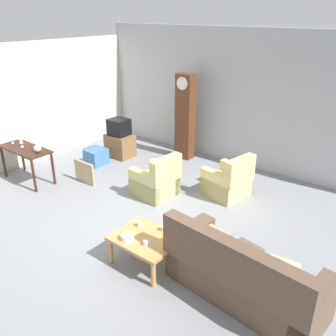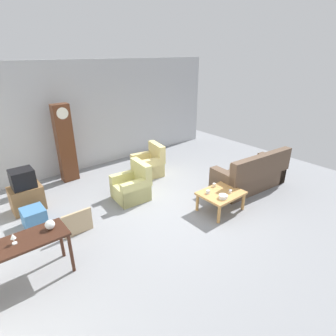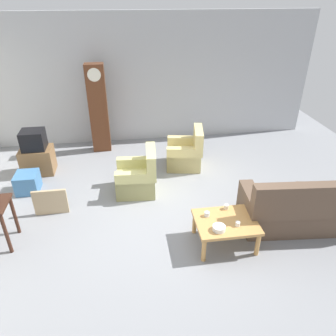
% 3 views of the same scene
% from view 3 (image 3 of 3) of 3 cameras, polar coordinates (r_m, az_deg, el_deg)
% --- Properties ---
extents(ground_plane, '(10.40, 10.40, 0.00)m').
position_cam_3_polar(ground_plane, '(5.90, 1.03, -8.59)').
color(ground_plane, gray).
extents(garage_door_wall, '(8.40, 0.16, 3.20)m').
position_cam_3_polar(garage_door_wall, '(8.46, -2.95, 15.53)').
color(garage_door_wall, '#ADAFB5').
rests_on(garage_door_wall, ground_plane).
extents(couch_floral, '(2.17, 1.06, 1.04)m').
position_cam_3_polar(couch_floral, '(5.96, 23.27, -6.74)').
color(couch_floral, brown).
rests_on(couch_floral, ground_plane).
extents(armchair_olive_near, '(0.84, 0.82, 0.92)m').
position_cam_3_polar(armchair_olive_near, '(6.45, -5.36, -1.74)').
color(armchair_olive_near, '#CCC67A').
rests_on(armchair_olive_near, ground_plane).
extents(armchair_olive_far, '(0.91, 0.89, 0.92)m').
position_cam_3_polar(armchair_olive_far, '(7.36, 3.20, 2.54)').
color(armchair_olive_far, '#DBC77F').
rests_on(armchair_olive_far, ground_plane).
extents(coffee_table_wood, '(0.96, 0.76, 0.46)m').
position_cam_3_polar(coffee_table_wood, '(5.19, 10.27, -9.79)').
color(coffee_table_wood, tan).
rests_on(coffee_table_wood, ground_plane).
extents(grandfather_clock, '(0.44, 0.30, 2.15)m').
position_cam_3_polar(grandfather_clock, '(8.03, -12.32, 10.25)').
color(grandfather_clock, '#562D19').
rests_on(grandfather_clock, ground_plane).
extents(tv_stand_cabinet, '(0.68, 0.52, 0.58)m').
position_cam_3_polar(tv_stand_cabinet, '(7.66, -22.20, 1.26)').
color(tv_stand_cabinet, brown).
rests_on(tv_stand_cabinet, ground_plane).
extents(tv_crt, '(0.48, 0.44, 0.42)m').
position_cam_3_polar(tv_crt, '(7.46, -22.92, 4.65)').
color(tv_crt, black).
rests_on(tv_crt, tv_stand_cabinet).
extents(framed_picture_leaning, '(0.60, 0.05, 0.50)m').
position_cam_3_polar(framed_picture_leaning, '(6.20, -20.23, -5.74)').
color(framed_picture_leaning, tan).
rests_on(framed_picture_leaning, ground_plane).
extents(storage_box_blue, '(0.44, 0.47, 0.39)m').
position_cam_3_polar(storage_box_blue, '(7.08, -23.77, -2.36)').
color(storage_box_blue, teal).
rests_on(storage_box_blue, ground_plane).
extents(cup_white_porcelain, '(0.07, 0.07, 0.07)m').
position_cam_3_polar(cup_white_porcelain, '(5.06, 12.34, -9.72)').
color(cup_white_porcelain, white).
rests_on(cup_white_porcelain, coffee_table_wood).
extents(cup_blue_rimmed, '(0.08, 0.08, 0.08)m').
position_cam_3_polar(cup_blue_rimmed, '(5.17, 6.96, -8.16)').
color(cup_blue_rimmed, silver).
rests_on(cup_blue_rimmed, coffee_table_wood).
extents(cup_cream_tall, '(0.08, 0.08, 0.08)m').
position_cam_3_polar(cup_cream_tall, '(5.37, 10.37, -6.83)').
color(cup_cream_tall, beige).
rests_on(cup_cream_tall, coffee_table_wood).
extents(bowl_white_stacked, '(0.20, 0.20, 0.08)m').
position_cam_3_polar(bowl_white_stacked, '(4.93, 9.09, -10.55)').
color(bowl_white_stacked, white).
rests_on(bowl_white_stacked, coffee_table_wood).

